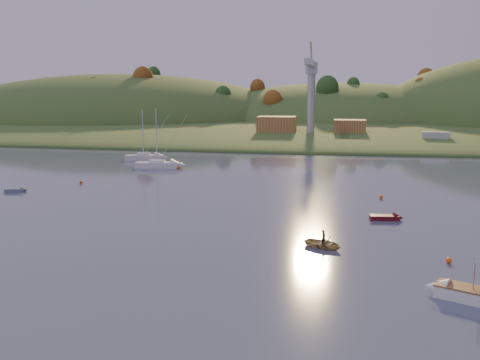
% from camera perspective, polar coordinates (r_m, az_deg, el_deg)
% --- Properties ---
extents(ground, '(500.00, 500.00, 0.00)m').
position_cam_1_polar(ground, '(38.35, -6.38, -13.41)').
color(ground, '#333854').
rests_on(ground, ground).
extents(far_shore, '(620.00, 220.00, 1.50)m').
position_cam_1_polar(far_shore, '(264.32, 8.44, 6.27)').
color(far_shore, '#364D1E').
rests_on(far_shore, ground).
extents(shore_slope, '(640.00, 150.00, 7.00)m').
position_cam_1_polar(shore_slope, '(199.52, 7.66, 5.24)').
color(shore_slope, '#364D1E').
rests_on(shore_slope, ground).
extents(hill_left_far, '(120.00, 100.00, 32.00)m').
position_cam_1_polar(hill_left_far, '(301.93, -23.85, 5.97)').
color(hill_left_far, '#364D1E').
rests_on(hill_left_far, ground).
extents(hill_left, '(170.00, 140.00, 44.00)m').
position_cam_1_polar(hill_left, '(254.85, -12.64, 6.03)').
color(hill_left, '#364D1E').
rests_on(hill_left, ground).
extents(hill_center, '(140.00, 120.00, 36.00)m').
position_cam_1_polar(hill_center, '(244.14, 10.60, 5.95)').
color(hill_center, '#364D1E').
rests_on(hill_center, ground).
extents(hillside_trees, '(280.00, 50.00, 32.00)m').
position_cam_1_polar(hillside_trees, '(219.45, 7.95, 5.62)').
color(hillside_trees, '#163F18').
rests_on(hillside_trees, ground).
extents(wharf, '(42.00, 16.00, 2.40)m').
position_cam_1_polar(wharf, '(156.39, 8.64, 4.46)').
color(wharf, slate).
rests_on(wharf, ground).
extents(shed_west, '(11.00, 8.00, 4.80)m').
position_cam_1_polar(shed_west, '(158.11, 3.95, 5.91)').
color(shed_west, olive).
rests_on(shed_west, wharf).
extents(shed_east, '(9.00, 7.00, 4.00)m').
position_cam_1_polar(shed_east, '(158.05, 11.61, 5.59)').
color(shed_east, olive).
rests_on(shed_east, wharf).
extents(dock_crane, '(3.20, 28.00, 20.30)m').
position_cam_1_polar(dock_crane, '(152.33, 7.60, 10.37)').
color(dock_crane, '#B7B7BC').
rests_on(dock_crane, wharf).
extents(fishing_boat, '(6.14, 4.18, 3.78)m').
position_cam_1_polar(fishing_boat, '(42.36, 23.08, -10.67)').
color(fishing_boat, white).
rests_on(fishing_boat, ground).
extents(sailboat_near, '(8.09, 4.18, 10.76)m').
position_cam_1_polar(sailboat_near, '(117.05, -10.26, 2.47)').
color(sailboat_near, silver).
rests_on(sailboat_near, ground).
extents(sailboat_far, '(8.54, 3.78, 11.44)m').
position_cam_1_polar(sailboat_far, '(104.53, -8.82, 1.69)').
color(sailboat_far, white).
rests_on(sailboat_far, ground).
extents(canoe, '(4.68, 4.25, 0.79)m').
position_cam_1_polar(canoe, '(52.13, 8.88, -6.73)').
color(canoe, tan).
rests_on(canoe, ground).
extents(paddler, '(0.57, 0.65, 1.49)m').
position_cam_1_polar(paddler, '(52.03, 8.89, -6.36)').
color(paddler, black).
rests_on(paddler, ground).
extents(red_tender, '(3.96, 1.74, 1.31)m').
position_cam_1_polar(red_tender, '(64.63, 15.76, -3.89)').
color(red_tender, '#570C15').
rests_on(red_tender, ground).
extents(grey_dinghy, '(3.43, 2.03, 1.21)m').
position_cam_1_polar(grey_dinghy, '(85.74, -22.47, -1.00)').
color(grey_dinghy, slate).
rests_on(grey_dinghy, ground).
extents(work_vessel, '(16.42, 7.20, 4.10)m').
position_cam_1_polar(work_vessel, '(149.14, 20.12, 3.84)').
color(work_vessel, slate).
rests_on(work_vessel, ground).
extents(buoy_0, '(0.50, 0.50, 0.50)m').
position_cam_1_polar(buoy_0, '(50.51, 21.38, -8.00)').
color(buoy_0, '#FF550D').
rests_on(buoy_0, ground).
extents(buoy_1, '(0.50, 0.50, 0.50)m').
position_cam_1_polar(buoy_1, '(76.78, 14.82, -1.75)').
color(buoy_1, '#FF550D').
rests_on(buoy_1, ground).
extents(buoy_2, '(0.50, 0.50, 0.50)m').
position_cam_1_polar(buoy_2, '(89.76, -16.61, -0.22)').
color(buoy_2, '#FF550D').
rests_on(buoy_2, ground).
extents(buoy_3, '(0.50, 0.50, 0.50)m').
position_cam_1_polar(buoy_3, '(102.65, -6.64, 1.32)').
color(buoy_3, '#FF550D').
rests_on(buoy_3, ground).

